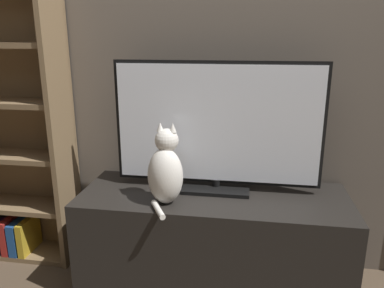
# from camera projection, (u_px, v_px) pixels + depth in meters

# --- Properties ---
(wall_back) EXTENTS (4.80, 0.05, 2.60)m
(wall_back) POSITION_uv_depth(u_px,v_px,m) (221.00, 47.00, 2.07)
(wall_back) COLOR #60564C
(wall_back) RESTS_ON ground_plane
(tv_stand) EXTENTS (1.42, 0.53, 0.55)m
(tv_stand) POSITION_uv_depth(u_px,v_px,m) (213.00, 240.00, 2.06)
(tv_stand) COLOR black
(tv_stand) RESTS_ON ground_plane
(tv) EXTENTS (1.10, 0.22, 0.69)m
(tv) POSITION_uv_depth(u_px,v_px,m) (217.00, 128.00, 1.96)
(tv) COLOR black
(tv) RESTS_ON tv_stand
(cat) EXTENTS (0.19, 0.29, 0.41)m
(cat) POSITION_uv_depth(u_px,v_px,m) (166.00, 171.00, 1.85)
(cat) COLOR silver
(cat) RESTS_ON tv_stand
(bookshelf) EXTENTS (0.71, 0.28, 1.65)m
(bookshelf) POSITION_uv_depth(u_px,v_px,m) (13.00, 141.00, 2.28)
(bookshelf) COLOR brown
(bookshelf) RESTS_ON ground_plane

